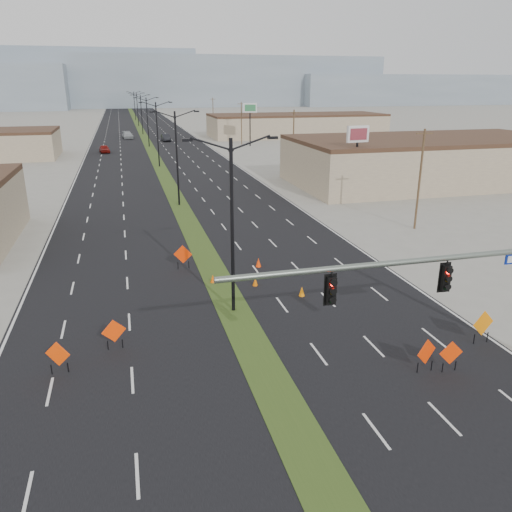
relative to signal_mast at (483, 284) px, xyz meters
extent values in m
plane|color=gray|center=(-8.56, -2.00, -4.79)|extent=(600.00, 600.00, 0.00)
cube|color=black|center=(-8.56, 98.00, -4.79)|extent=(25.00, 400.00, 0.02)
cube|color=#354D1B|center=(-8.56, 98.00, -4.79)|extent=(2.00, 400.00, 0.04)
cube|color=tan|center=(25.44, 43.00, -2.04)|extent=(36.00, 18.00, 5.50)
cube|color=tan|center=(29.44, 108.00, -2.29)|extent=(44.00, 16.00, 5.00)
cube|color=gray|center=(31.44, 298.00, 9.21)|extent=(220.00, 50.00, 28.00)
cube|color=gray|center=(171.44, 288.00, 4.21)|extent=(160.00, 50.00, 18.00)
cube|color=gray|center=(-38.56, 318.00, 11.21)|extent=(140.00, 50.00, 32.00)
cylinder|color=slate|center=(-3.36, 0.00, 1.31)|extent=(16.00, 0.24, 0.24)
cube|color=black|center=(-6.86, 0.00, 0.43)|extent=(0.50, 0.28, 1.30)
sphere|color=#FF0C05|center=(-6.86, -0.16, 0.78)|extent=(0.22, 0.22, 0.22)
cube|color=black|center=(-1.86, 0.00, 0.43)|extent=(0.50, 0.28, 1.30)
sphere|color=#FF0C05|center=(-1.86, -0.16, 0.78)|extent=(0.22, 0.22, 0.22)
cylinder|color=black|center=(-8.56, 10.00, 0.21)|extent=(0.20, 0.20, 10.00)
cube|color=black|center=(-10.86, 10.00, 5.16)|extent=(0.55, 0.24, 0.14)
cube|color=black|center=(-6.26, 10.00, 5.16)|extent=(0.55, 0.24, 0.14)
cylinder|color=black|center=(-8.56, 38.00, 0.21)|extent=(0.20, 0.20, 10.00)
cube|color=black|center=(-10.86, 38.00, 5.16)|extent=(0.55, 0.24, 0.14)
cube|color=black|center=(-6.26, 38.00, 5.16)|extent=(0.55, 0.24, 0.14)
cylinder|color=black|center=(-8.56, 66.00, 0.21)|extent=(0.20, 0.20, 10.00)
cube|color=black|center=(-10.86, 66.00, 5.16)|extent=(0.55, 0.24, 0.14)
cube|color=black|center=(-6.26, 66.00, 5.16)|extent=(0.55, 0.24, 0.14)
cylinder|color=black|center=(-8.56, 94.00, 0.21)|extent=(0.20, 0.20, 10.00)
cube|color=black|center=(-10.86, 94.00, 5.16)|extent=(0.55, 0.24, 0.14)
cube|color=black|center=(-6.26, 94.00, 5.16)|extent=(0.55, 0.24, 0.14)
cylinder|color=black|center=(-8.56, 122.00, 0.21)|extent=(0.20, 0.20, 10.00)
cube|color=black|center=(-10.86, 122.00, 5.16)|extent=(0.55, 0.24, 0.14)
cube|color=black|center=(-6.26, 122.00, 5.16)|extent=(0.55, 0.24, 0.14)
cylinder|color=black|center=(-8.56, 150.00, 0.21)|extent=(0.20, 0.20, 10.00)
cube|color=black|center=(-10.86, 150.00, 5.16)|extent=(0.55, 0.24, 0.14)
cube|color=black|center=(-6.26, 150.00, 5.16)|extent=(0.55, 0.24, 0.14)
cylinder|color=black|center=(-8.56, 178.00, 0.21)|extent=(0.20, 0.20, 10.00)
cube|color=black|center=(-10.86, 178.00, 5.16)|extent=(0.55, 0.24, 0.14)
cube|color=black|center=(-6.26, 178.00, 5.16)|extent=(0.55, 0.24, 0.14)
cylinder|color=#4C3823|center=(11.44, 23.00, -0.29)|extent=(0.20, 0.20, 9.00)
cube|color=#4C3823|center=(11.44, 23.00, 3.81)|extent=(1.60, 0.10, 0.10)
cylinder|color=#4C3823|center=(11.44, 58.00, -0.29)|extent=(0.20, 0.20, 9.00)
cube|color=#4C3823|center=(11.44, 58.00, 3.81)|extent=(1.60, 0.10, 0.10)
cylinder|color=#4C3823|center=(11.44, 93.00, -0.29)|extent=(0.20, 0.20, 9.00)
cube|color=#4C3823|center=(11.44, 93.00, 3.81)|extent=(1.60, 0.10, 0.10)
cylinder|color=#4C3823|center=(11.44, 128.00, -0.29)|extent=(0.20, 0.20, 9.00)
cube|color=#4C3823|center=(11.44, 128.00, 3.81)|extent=(1.60, 0.10, 0.10)
imported|color=maroon|center=(-17.52, 86.07, -4.05)|extent=(2.30, 4.55, 1.48)
imported|color=black|center=(-4.15, 103.93, -3.97)|extent=(2.00, 5.05, 1.63)
imported|color=#A1A7AB|center=(-12.63, 112.30, -3.99)|extent=(2.75, 5.72, 1.61)
cube|color=#F53D05|center=(-17.76, 5.44, -3.77)|extent=(1.14, 0.54, 1.23)
cylinder|color=black|center=(-18.12, 5.44, -4.54)|extent=(0.05, 0.05, 0.51)
cylinder|color=black|center=(-17.40, 5.44, -4.54)|extent=(0.05, 0.05, 0.51)
cube|color=#FD3A05|center=(-15.29, 7.12, -3.77)|extent=(1.20, 0.32, 1.22)
cylinder|color=black|center=(-15.65, 7.12, -4.54)|extent=(0.05, 0.05, 0.51)
cylinder|color=black|center=(-14.94, 7.12, -4.54)|extent=(0.05, 0.05, 0.51)
cube|color=#F33305|center=(-10.56, 17.80, -3.67)|extent=(1.29, 0.45, 1.34)
cylinder|color=black|center=(-10.95, 17.80, -4.51)|extent=(0.05, 0.05, 0.56)
cylinder|color=black|center=(-10.16, 17.80, -4.51)|extent=(0.05, 0.05, 0.56)
cube|color=red|center=(-1.38, 1.27, -3.74)|extent=(1.21, 0.47, 1.27)
cylinder|color=black|center=(-1.75, 1.27, -4.53)|extent=(0.05, 0.05, 0.53)
cylinder|color=black|center=(-1.01, 1.27, -4.53)|extent=(0.05, 0.05, 0.53)
cube|color=#EA3304|center=(-0.27, 1.00, -3.81)|extent=(1.18, 0.11, 1.18)
cylinder|color=black|center=(-0.61, 1.00, -4.55)|extent=(0.05, 0.05, 0.49)
cylinder|color=black|center=(0.08, 1.00, -4.55)|extent=(0.05, 0.05, 0.49)
cube|color=#D66C04|center=(2.94, 2.92, -3.65)|extent=(1.36, 0.27, 1.37)
cylinder|color=black|center=(2.54, 2.92, -4.51)|extent=(0.05, 0.05, 0.57)
cylinder|color=black|center=(3.34, 2.92, -4.51)|extent=(0.05, 0.05, 0.57)
cone|color=#D65E04|center=(-6.34, 13.38, -4.49)|extent=(0.43, 0.43, 0.59)
cone|color=orange|center=(-3.93, 10.99, -4.48)|extent=(0.43, 0.43, 0.63)
cone|color=#FA3A05|center=(-5.20, 16.81, -4.45)|extent=(0.50, 0.50, 0.68)
cone|color=#E95504|center=(-8.97, 14.59, -4.49)|extent=(0.41, 0.41, 0.60)
cylinder|color=black|center=(11.34, 35.76, -1.36)|extent=(0.24, 0.24, 6.86)
cube|color=white|center=(11.34, 35.76, 2.61)|extent=(2.73, 0.72, 1.81)
cube|color=maroon|center=(11.34, 35.56, 2.61)|extent=(2.15, 0.35, 1.26)
cylinder|color=black|center=(12.58, 89.83, -1.14)|extent=(0.24, 0.24, 7.31)
cube|color=white|center=(12.58, 89.83, 3.09)|extent=(2.89, 1.00, 1.92)
cube|color=#317B49|center=(12.58, 89.63, 3.09)|extent=(2.26, 0.57, 1.35)
camera|label=1|loc=(-14.11, -16.24, 7.90)|focal=35.00mm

